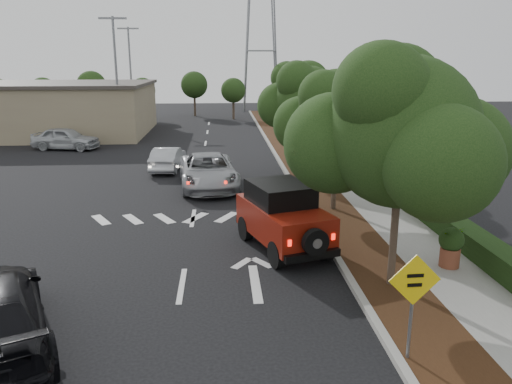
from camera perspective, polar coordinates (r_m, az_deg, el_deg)
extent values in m
plane|color=black|center=(13.89, -8.48, -10.53)|extent=(120.00, 120.00, 0.00)
cube|color=#9E9B93|center=(25.44, 3.89, 1.52)|extent=(0.20, 70.00, 0.15)
cube|color=black|center=(25.60, 6.10, 1.52)|extent=(1.80, 70.00, 0.12)
cube|color=gray|center=(26.00, 10.23, 1.57)|extent=(2.00, 70.00, 0.12)
cube|color=black|center=(26.30, 13.23, 2.33)|extent=(0.80, 70.00, 0.80)
cube|color=gray|center=(46.01, -26.21, 8.44)|extent=(22.00, 12.00, 4.00)
cylinder|color=black|center=(16.92, -1.16, -4.15)|extent=(0.52, 0.87, 0.82)
cylinder|color=black|center=(17.52, 3.73, -3.51)|extent=(0.52, 0.87, 0.82)
cylinder|color=black|center=(14.70, 2.43, -7.17)|extent=(0.52, 0.87, 0.82)
cylinder|color=black|center=(15.38, 7.88, -6.28)|extent=(0.52, 0.87, 0.82)
cube|color=maroon|center=(15.92, 3.17, -3.28)|extent=(2.91, 4.16, 1.02)
cube|color=black|center=(15.95, 2.74, -0.10)|extent=(2.25, 2.50, 0.65)
cube|color=maroon|center=(17.19, 1.14, -2.16)|extent=(1.86, 1.50, 0.84)
cube|color=black|center=(14.42, 6.47, -7.26)|extent=(1.72, 0.71, 0.22)
cylinder|color=black|center=(14.14, 6.80, -5.73)|extent=(0.81, 0.45, 0.78)
cube|color=#FF190C|center=(14.01, 3.88, -5.86)|extent=(0.11, 0.07, 0.18)
cube|color=#FF190C|center=(14.64, 8.83, -5.08)|extent=(0.11, 0.07, 0.18)
imported|color=#9B9CA2|center=(23.96, -5.48, 2.40)|extent=(3.14, 5.88, 1.57)
imported|color=#B5B7BD|center=(28.06, -10.03, 3.78)|extent=(1.74, 4.05, 1.30)
imported|color=#B0B3B8|center=(36.52, -20.94, 5.74)|extent=(4.79, 2.75, 1.53)
cylinder|color=slate|center=(10.51, 17.33, -12.89)|extent=(0.07, 0.07, 2.04)
cube|color=yellow|center=(10.19, 17.68, -9.56)|extent=(1.05, 0.06, 1.05)
cube|color=black|center=(10.14, 17.77, -9.10)|extent=(0.33, 0.02, 0.07)
cube|color=black|center=(10.22, 17.69, -10.10)|extent=(0.29, 0.02, 0.07)
cylinder|color=brown|center=(15.56, 21.25, -6.95)|extent=(0.60, 0.60, 0.57)
sphere|color=black|center=(15.38, 21.44, -5.09)|extent=(0.71, 0.71, 0.71)
imported|color=black|center=(15.35, 21.47, -4.81)|extent=(0.63, 0.56, 0.67)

